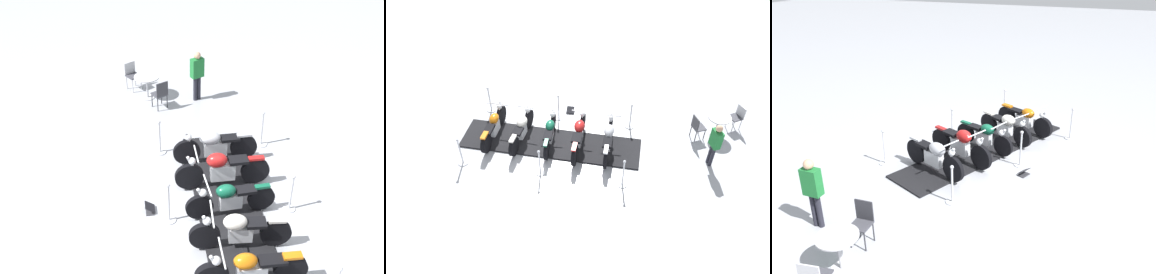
% 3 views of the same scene
% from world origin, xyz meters
% --- Properties ---
extents(ground_plane, '(80.00, 80.00, 0.00)m').
position_xyz_m(ground_plane, '(0.00, 0.00, 0.00)').
color(ground_plane, '#A8AAB2').
extents(display_platform, '(3.85, 6.25, 0.05)m').
position_xyz_m(display_platform, '(0.00, 0.00, 0.03)').
color(display_platform, black).
rests_on(display_platform, ground_plane).
extents(motorcycle_chrome, '(2.07, 1.05, 1.03)m').
position_xyz_m(motorcycle_chrome, '(-0.78, -1.84, 0.55)').
color(motorcycle_chrome, black).
rests_on(motorcycle_chrome, display_platform).
extents(motorcycle_maroon, '(2.18, 1.10, 1.03)m').
position_xyz_m(motorcycle_maroon, '(-0.37, -0.93, 0.56)').
color(motorcycle_maroon, black).
rests_on(motorcycle_maroon, display_platform).
extents(motorcycle_forest, '(1.99, 0.95, 0.94)m').
position_xyz_m(motorcycle_forest, '(0.03, -0.01, 0.51)').
color(motorcycle_forest, black).
rests_on(motorcycle_forest, display_platform).
extents(motorcycle_cream, '(1.95, 1.20, 0.97)m').
position_xyz_m(motorcycle_cream, '(0.44, 0.90, 0.52)').
color(motorcycle_cream, black).
rests_on(motorcycle_cream, display_platform).
extents(motorcycle_copper, '(2.05, 1.13, 0.98)m').
position_xyz_m(motorcycle_copper, '(0.84, 1.82, 0.49)').
color(motorcycle_copper, black).
rests_on(motorcycle_copper, display_platform).
extents(stanchion_left_front, '(0.35, 0.35, 1.06)m').
position_xyz_m(stanchion_left_front, '(-2.35, -1.83, 0.32)').
color(stanchion_left_front, silver).
rests_on(stanchion_left_front, ground_plane).
extents(stanchion_right_rear, '(0.31, 0.31, 1.07)m').
position_xyz_m(stanchion_right_rear, '(2.35, 1.83, 0.36)').
color(stanchion_right_rear, silver).
rests_on(stanchion_right_rear, ground_plane).
extents(stanchion_left_mid, '(0.29, 0.29, 1.01)m').
position_xyz_m(stanchion_left_mid, '(-1.28, 0.57, 0.35)').
color(stanchion_left_mid, silver).
rests_on(stanchion_left_mid, ground_plane).
extents(stanchion_right_front, '(0.33, 0.33, 1.01)m').
position_xyz_m(stanchion_right_front, '(0.20, -2.98, 0.32)').
color(stanchion_right_front, silver).
rests_on(stanchion_right_front, ground_plane).
extents(stanchion_right_mid, '(0.32, 0.32, 1.08)m').
position_xyz_m(stanchion_right_mid, '(1.28, -0.57, 0.36)').
color(stanchion_right_mid, silver).
rests_on(stanchion_right_mid, ground_plane).
extents(stanchion_left_rear, '(0.35, 0.35, 1.06)m').
position_xyz_m(stanchion_left_rear, '(-0.20, 2.98, 0.32)').
color(stanchion_left_rear, silver).
rests_on(stanchion_left_rear, ground_plane).
extents(info_placard, '(0.33, 0.37, 0.22)m').
position_xyz_m(info_placard, '(1.51, -1.06, 0.06)').
color(info_placard, '#333338').
rests_on(info_placard, ground_plane).
extents(cafe_table, '(0.80, 0.80, 0.77)m').
position_xyz_m(cafe_table, '(-0.89, -5.82, 0.58)').
color(cafe_table, '#B7B7BC').
rests_on(cafe_table, ground_plane).
extents(cafe_chair_near_table, '(0.42, 0.42, 0.95)m').
position_xyz_m(cafe_chair_near_table, '(-0.93, -4.99, 0.54)').
color(cafe_chair_near_table, '#2D2D33').
rests_on(cafe_chair_near_table, ground_plane).
extents(cafe_chair_across_table, '(0.46, 0.46, 0.91)m').
position_xyz_m(cafe_chair_across_table, '(-0.76, -6.62, 0.54)').
color(cafe_chair_across_table, '#B7B7BC').
rests_on(cafe_chair_across_table, ground_plane).
extents(bystander_person, '(0.40, 0.22, 1.64)m').
position_xyz_m(bystander_person, '(-2.18, -4.89, 0.98)').
color(bystander_person, '#23232D').
rests_on(bystander_person, ground_plane).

